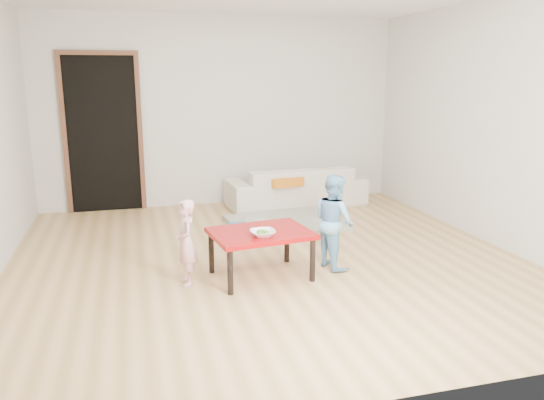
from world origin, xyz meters
name	(u,v)px	position (x,y,z in m)	size (l,w,h in m)	color
floor	(267,258)	(0.00, 0.00, 0.00)	(5.00, 5.00, 0.01)	#A88248
back_wall	(222,112)	(0.00, 2.50, 1.30)	(5.00, 0.02, 2.60)	beige
right_wall	(492,123)	(2.50, 0.00, 1.30)	(0.02, 5.00, 2.60)	beige
doorway	(103,135)	(-1.60, 2.48, 1.02)	(1.02, 0.08, 2.11)	brown
sofa	(296,186)	(0.95, 2.05, 0.28)	(1.92, 0.75, 0.56)	beige
cushion	(283,181)	(0.69, 1.77, 0.43)	(0.43, 0.39, 0.12)	orange
red_table	(261,254)	(-0.18, -0.47, 0.22)	(0.87, 0.65, 0.43)	#96080A
bowl	(263,233)	(-0.20, -0.62, 0.46)	(0.22, 0.22, 0.05)	white
broccoli	(263,233)	(-0.20, -0.62, 0.46)	(0.12, 0.12, 0.06)	#2D5919
child_pink	(186,243)	(-0.84, -0.46, 0.38)	(0.28, 0.18, 0.76)	#D05E6C
child_blue	(334,221)	(0.56, -0.38, 0.45)	(0.44, 0.34, 0.90)	#64B7E8
basin	(240,230)	(-0.10, 0.85, 0.06)	(0.36, 0.36, 0.11)	teal
blanket	(286,223)	(0.53, 1.11, 0.03)	(1.29, 1.08, 0.06)	#AAA796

